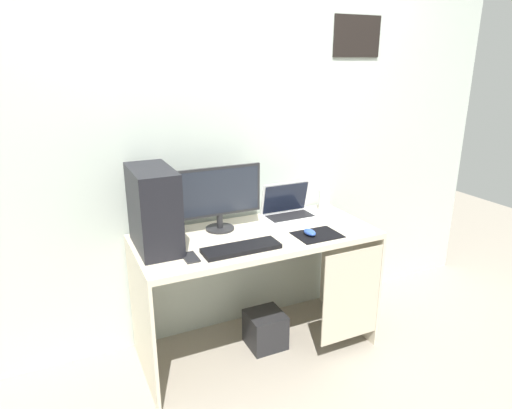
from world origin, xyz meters
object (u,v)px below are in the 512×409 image
object	(u,v)px
monitor	(220,196)
speaker	(324,200)
subwoofer	(265,329)
laptop	(289,210)
cell_phone	(190,257)
mouse_left	(310,232)
pc_tower	(154,209)
keyboard	(241,248)

from	to	relation	value
monitor	speaker	size ratio (longest dim) A/B	3.60
speaker	subwoofer	world-z (taller)	speaker
monitor	laptop	xyz separation A→B (m)	(0.48, 0.02, -0.16)
subwoofer	cell_phone	bearing A→B (deg)	-163.66
mouse_left	speaker	bearing A→B (deg)	47.09
pc_tower	mouse_left	size ratio (longest dim) A/B	4.56
keyboard	subwoofer	size ratio (longest dim) A/B	1.88
speaker	keyboard	size ratio (longest dim) A/B	0.34
speaker	cell_phone	bearing A→B (deg)	-161.04
speaker	keyboard	distance (m)	0.86
laptop	keyboard	distance (m)	0.60
keyboard	mouse_left	size ratio (longest dim) A/B	4.38
speaker	cell_phone	world-z (taller)	speaker
laptop	speaker	xyz separation A→B (m)	(0.28, 0.03, 0.02)
pc_tower	speaker	world-z (taller)	pc_tower
cell_phone	pc_tower	bearing A→B (deg)	119.74
cell_phone	subwoofer	distance (m)	0.84
subwoofer	pc_tower	bearing A→B (deg)	173.90
speaker	pc_tower	bearing A→B (deg)	-172.99
speaker	keyboard	bearing A→B (deg)	-153.83
cell_phone	subwoofer	xyz separation A→B (m)	(0.50, 0.15, -0.66)
monitor	cell_phone	xyz separation A→B (m)	(-0.28, -0.31, -0.20)
monitor	keyboard	bearing A→B (deg)	-91.28
speaker	mouse_left	distance (m)	0.49
keyboard	monitor	bearing A→B (deg)	88.72
subwoofer	speaker	bearing A→B (deg)	21.33
monitor	speaker	bearing A→B (deg)	3.65
keyboard	cell_phone	world-z (taller)	keyboard
pc_tower	cell_phone	world-z (taller)	pc_tower
pc_tower	subwoofer	bearing A→B (deg)	-6.10
mouse_left	pc_tower	bearing A→B (deg)	165.59
pc_tower	laptop	xyz separation A→B (m)	(0.88, 0.12, -0.17)
laptop	cell_phone	bearing A→B (deg)	-156.50
laptop	pc_tower	bearing A→B (deg)	-172.57
pc_tower	cell_phone	bearing A→B (deg)	-60.26
monitor	mouse_left	distance (m)	0.56
monitor	keyboard	xyz separation A→B (m)	(-0.01, -0.33, -0.20)
mouse_left	laptop	bearing A→B (deg)	81.71
monitor	cell_phone	bearing A→B (deg)	-132.35
laptop	mouse_left	bearing A→B (deg)	-98.29
keyboard	mouse_left	distance (m)	0.44
cell_phone	subwoofer	size ratio (longest dim) A/B	0.58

